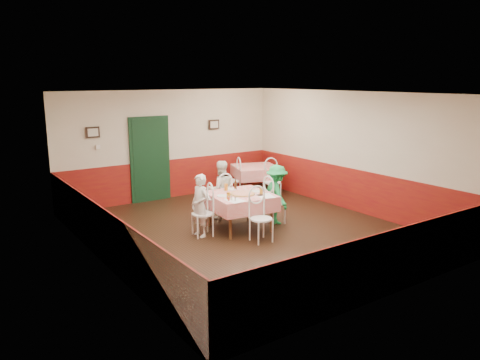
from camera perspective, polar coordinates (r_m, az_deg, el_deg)
floor at (r=9.66m, az=1.01°, el=-6.32°), size 7.00×7.00×0.00m
ceiling at (r=9.15m, az=1.08°, el=10.52°), size 7.00×7.00×0.00m
back_wall at (r=12.29m, az=-8.50°, el=4.30°), size 6.00×0.10×2.80m
front_wall at (r=6.83m, az=18.35°, el=-2.63°), size 6.00×0.10×2.80m
left_wall at (r=7.98m, az=-16.79°, el=-0.42°), size 0.10×7.00×2.80m
right_wall at (r=11.29m, az=13.56°, el=3.39°), size 0.10×7.00×2.80m
wainscot_back at (r=12.43m, az=-8.34°, el=0.19°), size 6.00×0.03×1.00m
wainscot_front at (r=7.12m, az=17.75°, el=-9.62°), size 6.00×0.03×1.00m
wainscot_left at (r=8.22m, az=-16.30°, el=-6.54°), size 0.03×7.00×1.00m
wainscot_right at (r=11.45m, az=13.29°, el=-1.07°), size 0.03×7.00×1.00m
door at (r=12.05m, az=-10.90°, el=2.37°), size 0.96×0.06×2.10m
picture_left at (r=11.46m, az=-17.51°, el=5.56°), size 0.32×0.03×0.26m
picture_right at (r=12.81m, az=-3.20°, el=6.77°), size 0.32×0.03×0.26m
thermostat at (r=11.53m, az=-16.92°, el=3.88°), size 0.10×0.03×0.10m
main_table at (r=9.71m, az=0.00°, el=-3.89°), size 1.34×1.34×0.77m
second_table at (r=12.69m, az=1.91°, el=-0.02°), size 1.42×1.42×0.77m
chair_left at (r=9.33m, az=-4.60°, el=-4.14°), size 0.49×0.49×0.90m
chair_right at (r=10.11m, az=4.24°, el=-2.83°), size 0.42×0.42×0.90m
chair_far at (r=10.42m, az=-2.24°, el=-2.35°), size 0.46×0.46×0.90m
chair_near at (r=8.98m, az=2.60°, el=-4.76°), size 0.45×0.45×0.90m
chair_second_a at (r=12.25m, az=-0.92°, el=-0.10°), size 0.53×0.53×0.90m
chair_second_b at (r=12.09m, az=4.01°, el=-0.30°), size 0.53×0.53×0.90m
pizza at (r=9.55m, az=0.31°, el=-1.67°), size 0.54×0.54×0.03m
plate_left at (r=9.42m, az=-2.08°, el=-1.94°), size 0.27×0.27×0.01m
plate_right at (r=9.80m, az=2.10°, el=-1.37°), size 0.27×0.27×0.01m
plate_far at (r=9.98m, az=-1.21°, el=-1.12°), size 0.27×0.27×0.01m
glass_a at (r=9.17m, az=-1.41°, el=-1.94°), size 0.08×0.08×0.14m
glass_b at (r=9.59m, az=2.60°, el=-1.35°), size 0.07×0.07×0.12m
glass_c at (r=9.87m, az=-1.70°, el=-0.88°), size 0.09×0.09×0.15m
beer_bottle at (r=9.98m, az=-0.56°, el=-0.56°), size 0.06×0.06×0.20m
shaker_a at (r=9.09m, az=-1.02°, el=-2.23°), size 0.04×0.04×0.09m
shaker_b at (r=9.01m, az=-0.57°, el=-2.34°), size 0.04×0.04×0.09m
shaker_c at (r=9.06m, az=-1.39°, el=-2.27°), size 0.04×0.04×0.09m
menu_left at (r=9.10m, az=-0.62°, el=-2.49°), size 0.31×0.41×0.00m
menu_right at (r=9.44m, az=3.13°, el=-1.95°), size 0.41×0.47×0.00m
wallet at (r=9.48m, az=2.45°, el=-1.83°), size 0.12×0.10×0.02m
diner_left at (r=9.26m, az=-4.90°, el=-3.13°), size 0.35×0.49×1.25m
diner_far at (r=10.41m, az=-2.37°, el=-1.19°), size 0.74×0.64×1.31m
diner_right at (r=10.09m, az=4.49°, el=-1.75°), size 0.67×0.92×1.28m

